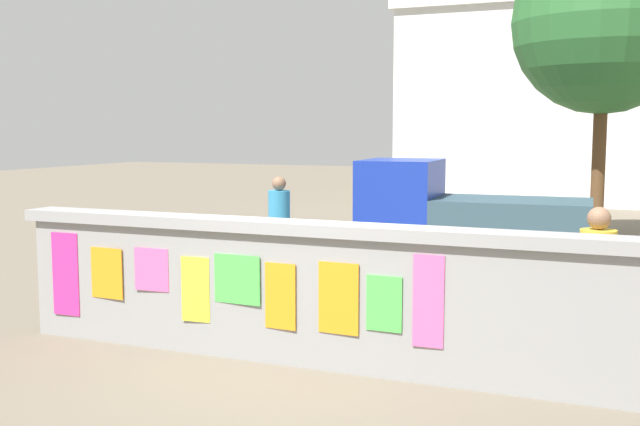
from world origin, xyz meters
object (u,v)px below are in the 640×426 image
Objects in this scene: auto_rickshaw_truck at (460,219)px; motorcycle at (202,269)px; person_walking at (597,273)px; tree_roadside at (604,23)px; person_bystander at (279,217)px; bicycle_near at (431,309)px.

motorcycle is at bearing -130.14° from auto_rickshaw_truck.
tree_roadside is (-0.32, 8.45, 3.43)m from person_walking.
motorcycle is 0.31× the size of tree_roadside.
person_bystander reaches higher than motorcycle.
person_bystander is (0.28, 1.86, 0.52)m from motorcycle.
bicycle_near is 1.06× the size of person_bystander.
auto_rickshaw_truck reaches higher than person_bystander.
person_bystander is 7.86m from tree_roadside.
person_bystander reaches higher than bicycle_near.
auto_rickshaw_truck is 0.59× the size of tree_roadside.
person_walking is (1.72, -0.47, 0.62)m from bicycle_near.
bicycle_near is (3.33, -0.62, -0.10)m from motorcycle.
person_bystander is at bearing 81.44° from motorcycle.
auto_rickshaw_truck is 2.14× the size of bicycle_near.
person_walking is 9.13m from tree_roadside.
person_walking reaches higher than motorcycle.
tree_roadside is at bearing 57.23° from motorcycle.
person_walking is at bearing -63.18° from auto_rickshaw_truck.
auto_rickshaw_truck is 4.97m from person_walking.
person_walking is 5.62m from person_bystander.
person_bystander is at bearing 148.26° from person_walking.
tree_roadside reaches higher than person_walking.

